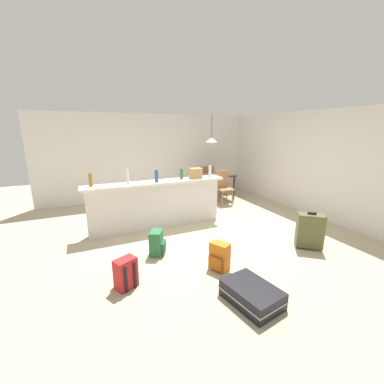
{
  "coord_description": "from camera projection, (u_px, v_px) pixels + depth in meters",
  "views": [
    {
      "loc": [
        -2.01,
        -4.3,
        2.08
      ],
      "look_at": [
        0.18,
        0.62,
        0.68
      ],
      "focal_mm": 23.07,
      "sensor_mm": 36.0,
      "label": 1
    }
  ],
  "objects": [
    {
      "name": "ground_plane",
      "position": [
        196.0,
        233.0,
        5.12
      ],
      "size": [
        13.0,
        13.0,
        0.05
      ],
      "primitive_type": "cube",
      "color": "#BCAD8E"
    },
    {
      "name": "wall_back",
      "position": [
        154.0,
        156.0,
        7.5
      ],
      "size": [
        6.6,
        0.1,
        2.5
      ],
      "primitive_type": "cube",
      "color": "silver",
      "rests_on": "ground_plane"
    },
    {
      "name": "wall_right",
      "position": [
        300.0,
        162.0,
        6.27
      ],
      "size": [
        0.1,
        6.0,
        2.5
      ],
      "primitive_type": "cube",
      "color": "silver",
      "rests_on": "ground_plane"
    },
    {
      "name": "partition_half_wall",
      "position": [
        157.0,
        206.0,
        5.24
      ],
      "size": [
        2.8,
        0.2,
        0.96
      ],
      "primitive_type": "cube",
      "color": "silver",
      "rests_on": "ground_plane"
    },
    {
      "name": "bar_countertop",
      "position": [
        156.0,
        183.0,
        5.11
      ],
      "size": [
        2.96,
        0.4,
        0.05
      ],
      "primitive_type": "cube",
      "color": "white",
      "rests_on": "partition_half_wall"
    },
    {
      "name": "bottle_amber",
      "position": [
        91.0,
        180.0,
        4.65
      ],
      "size": [
        0.07,
        0.07,
        0.25
      ],
      "primitive_type": "cylinder",
      "color": "#9E661E",
      "rests_on": "bar_countertop"
    },
    {
      "name": "bottle_clear",
      "position": [
        128.0,
        177.0,
        4.84
      ],
      "size": [
        0.06,
        0.06,
        0.28
      ],
      "primitive_type": "cylinder",
      "color": "silver",
      "rests_on": "bar_countertop"
    },
    {
      "name": "bottle_blue",
      "position": [
        157.0,
        176.0,
        5.04
      ],
      "size": [
        0.07,
        0.07,
        0.24
      ],
      "primitive_type": "cylinder",
      "color": "#284C89",
      "rests_on": "bar_countertop"
    },
    {
      "name": "bottle_green",
      "position": [
        182.0,
        174.0,
        5.35
      ],
      "size": [
        0.07,
        0.07,
        0.22
      ],
      "primitive_type": "cylinder",
      "color": "#2D6B38",
      "rests_on": "bar_countertop"
    },
    {
      "name": "bottle_white",
      "position": [
        210.0,
        172.0,
        5.51
      ],
      "size": [
        0.07,
        0.07,
        0.26
      ],
      "primitive_type": "cylinder",
      "color": "silver",
      "rests_on": "bar_countertop"
    },
    {
      "name": "grocery_bag",
      "position": [
        196.0,
        173.0,
        5.42
      ],
      "size": [
        0.26,
        0.18,
        0.22
      ],
      "primitive_type": "cube",
      "color": "tan",
      "rests_on": "bar_countertop"
    },
    {
      "name": "dining_table",
      "position": [
        214.0,
        178.0,
        7.38
      ],
      "size": [
        1.1,
        0.8,
        0.74
      ],
      "color": "#332319",
      "rests_on": "ground_plane"
    },
    {
      "name": "dining_chair_near_partition",
      "position": [
        224.0,
        185.0,
        6.94
      ],
      "size": [
        0.42,
        0.42,
        0.93
      ],
      "color": "#9E754C",
      "rests_on": "ground_plane"
    },
    {
      "name": "dining_chair_far_side",
      "position": [
        206.0,
        178.0,
        7.91
      ],
      "size": [
        0.44,
        0.44,
        0.93
      ],
      "color": "#9E754C",
      "rests_on": "ground_plane"
    },
    {
      "name": "pendant_lamp",
      "position": [
        212.0,
        140.0,
        7.11
      ],
      "size": [
        0.34,
        0.34,
        0.86
      ],
      "color": "black"
    },
    {
      "name": "suitcase_flat_black",
      "position": [
        252.0,
        294.0,
        3.02
      ],
      "size": [
        0.6,
        0.87,
        0.22
      ],
      "color": "black",
      "rests_on": "ground_plane"
    },
    {
      "name": "backpack_green",
      "position": [
        157.0,
        243.0,
        4.15
      ],
      "size": [
        0.32,
        0.33,
        0.42
      ],
      "color": "#286B3D",
      "rests_on": "ground_plane"
    },
    {
      "name": "backpack_red",
      "position": [
        125.0,
        274.0,
        3.28
      ],
      "size": [
        0.33,
        0.32,
        0.42
      ],
      "color": "red",
      "rests_on": "ground_plane"
    },
    {
      "name": "suitcase_upright_olive",
      "position": [
        310.0,
        230.0,
        4.35
      ],
      "size": [
        0.49,
        0.46,
        0.67
      ],
      "color": "#51562D",
      "rests_on": "ground_plane"
    },
    {
      "name": "backpack_orange",
      "position": [
        219.0,
        257.0,
        3.72
      ],
      "size": [
        0.32,
        0.33,
        0.42
      ],
      "color": "orange",
      "rests_on": "ground_plane"
    }
  ]
}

